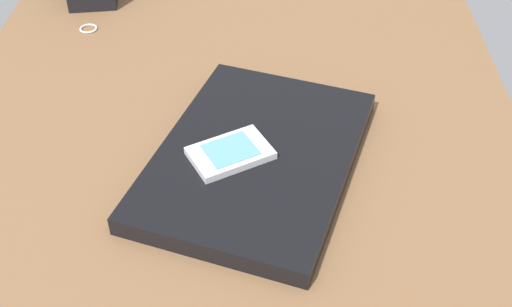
% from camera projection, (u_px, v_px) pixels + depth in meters
% --- Properties ---
extents(desk_surface, '(1.20, 0.80, 0.03)m').
position_uv_depth(desk_surface, '(225.00, 194.00, 0.81)').
color(desk_surface, brown).
rests_on(desk_surface, ground).
extents(laptop_closed, '(0.39, 0.32, 0.03)m').
position_uv_depth(laptop_closed, '(256.00, 158.00, 0.82)').
color(laptop_closed, black).
rests_on(laptop_closed, desk_surface).
extents(cell_phone_on_laptop, '(0.10, 0.12, 0.01)m').
position_uv_depth(cell_phone_on_laptop, '(230.00, 153.00, 0.80)').
color(cell_phone_on_laptop, silver).
rests_on(cell_phone_on_laptop, laptop_closed).
extents(key_ring, '(0.03, 0.03, 0.00)m').
position_uv_depth(key_ring, '(88.00, 29.00, 1.08)').
color(key_ring, silver).
rests_on(key_ring, desk_surface).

